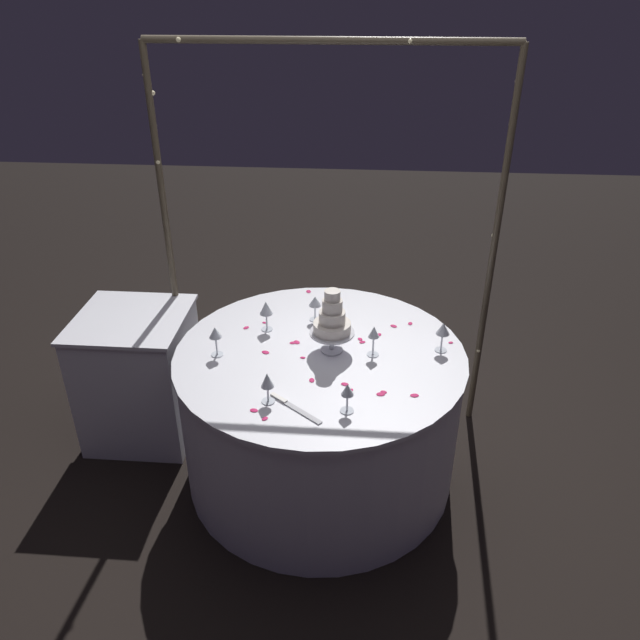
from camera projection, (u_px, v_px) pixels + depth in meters
The scene contains 35 objects.
ground_plane at pixel (320, 469), 3.38m from camera, with size 12.00×12.00×0.00m, color black.
decorative_arch at pixel (328, 196), 3.17m from camera, with size 1.81×0.06×2.14m.
main_table at pixel (320, 414), 3.19m from camera, with size 1.44×1.44×0.76m.
side_table at pixel (140, 376), 3.49m from camera, with size 0.60×0.60×0.77m.
tiered_cake at pixel (332, 321), 2.94m from camera, with size 0.22×0.22×0.33m.
wine_glass_0 at pixel (267, 382), 2.61m from camera, with size 0.06×0.06×0.15m.
wine_glass_1 at pixel (374, 334), 2.93m from camera, with size 0.06×0.06×0.16m.
wine_glass_2 at pixel (443, 330), 2.97m from camera, with size 0.07×0.07×0.16m.
wine_glass_3 at pixel (347, 392), 2.55m from camera, with size 0.06×0.06×0.14m.
wine_glass_4 at pixel (315, 302), 3.24m from camera, with size 0.07×0.07×0.14m.
wine_glass_5 at pixel (266, 309), 3.14m from camera, with size 0.07×0.07×0.16m.
wine_glass_6 at pixel (215, 334), 2.93m from camera, with size 0.06×0.06×0.16m.
cake_knife at pixel (292, 406), 2.62m from camera, with size 0.24×0.20×0.01m.
rose_petal_0 at pixel (415, 395), 2.70m from camera, with size 0.04×0.03×0.00m, color #C61951.
rose_petal_1 at pixel (360, 339), 3.11m from camera, with size 0.03×0.02×0.00m, color #C61951.
rose_petal_2 at pixel (384, 392), 2.72m from camera, with size 0.03×0.02×0.00m, color #C61951.
rose_petal_3 at pixel (312, 380), 2.80m from camera, with size 0.03×0.02×0.00m, color #C61951.
rose_petal_4 at pixel (410, 324), 3.25m from camera, with size 0.03×0.02×0.00m, color #C61951.
rose_petal_5 at pixel (303, 358), 2.96m from camera, with size 0.03×0.02×0.00m, color #C61951.
rose_petal_6 at pixel (297, 342), 3.09m from camera, with size 0.04×0.03×0.00m, color #C61951.
rose_petal_7 at pixel (246, 328), 3.21m from camera, with size 0.03×0.02×0.00m, color #C61951.
rose_petal_8 at pixel (264, 323), 3.26m from camera, with size 0.03×0.02×0.00m, color #C61951.
rose_petal_9 at pixel (345, 384), 2.77m from camera, with size 0.04×0.03×0.00m, color #C61951.
rose_petal_10 at pixel (322, 331), 3.18m from camera, with size 0.04×0.03×0.00m, color #C61951.
rose_petal_11 at pixel (266, 352), 3.00m from camera, with size 0.04×0.03×0.00m, color #C61951.
rose_petal_12 at pixel (293, 343), 3.08m from camera, with size 0.03×0.02×0.00m, color #C61951.
rose_petal_13 at pixel (451, 343), 3.08m from camera, with size 0.03×0.02×0.00m, color #C61951.
rose_petal_14 at pixel (362, 342), 3.09m from camera, with size 0.03×0.02×0.00m, color #C61951.
rose_petal_15 at pixel (394, 326), 3.23m from camera, with size 0.04×0.03×0.00m, color #C61951.
rose_petal_16 at pixel (254, 410), 2.60m from camera, with size 0.04×0.03×0.00m, color #C61951.
rose_petal_17 at pixel (351, 390), 2.73m from camera, with size 0.02×0.02×0.00m, color #C61951.
rose_petal_18 at pixel (381, 394), 2.70m from camera, with size 0.04×0.03×0.00m, color #C61951.
rose_petal_19 at pixel (309, 291), 3.58m from camera, with size 0.04×0.03×0.00m, color #C61951.
rose_petal_20 at pixel (265, 419), 2.55m from camera, with size 0.03×0.02×0.00m, color #C61951.
rose_petal_21 at pixel (379, 335), 3.15m from camera, with size 0.03×0.02×0.00m, color #C61951.
Camera 1 is at (0.20, -2.53, 2.38)m, focal length 34.32 mm.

